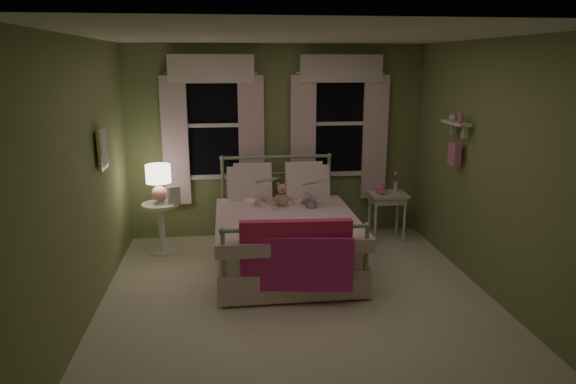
{
  "coord_description": "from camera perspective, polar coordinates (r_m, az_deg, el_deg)",
  "views": [
    {
      "loc": [
        -0.68,
        -4.8,
        2.37
      ],
      "look_at": [
        -0.04,
        0.54,
        1.0
      ],
      "focal_mm": 32.0,
      "sensor_mm": 36.0,
      "label": 1
    }
  ],
  "objects": [
    {
      "name": "book_nightstand",
      "position": [
        6.52,
        -13.24,
        -1.32
      ],
      "size": [
        0.19,
        0.24,
        0.02
      ],
      "primitive_type": "imported",
      "rotation": [
        0.0,
        0.0,
        0.12
      ],
      "color": "beige",
      "rests_on": "nightstand_left"
    },
    {
      "name": "bud_vase",
      "position": [
        7.1,
        11.88,
        1.13
      ],
      "size": [
        0.06,
        0.06,
        0.28
      ],
      "color": "white",
      "rests_on": "nightstand_right"
    },
    {
      "name": "window_right",
      "position": [
        7.04,
        5.76,
        8.14
      ],
      "size": [
        1.34,
        0.13,
        1.96
      ],
      "color": "black",
      "rests_on": "room_shell"
    },
    {
      "name": "room_shell",
      "position": [
        4.97,
        1.15,
        1.85
      ],
      "size": [
        4.2,
        4.2,
        4.2
      ],
      "color": "#F0E3CF",
      "rests_on": "ground"
    },
    {
      "name": "nightstand_left",
      "position": [
        6.67,
        -13.91,
        -3.14
      ],
      "size": [
        0.46,
        0.46,
        0.65
      ],
      "color": "white",
      "rests_on": "ground"
    },
    {
      "name": "child_right",
      "position": [
        6.35,
        1.67,
        0.94
      ],
      "size": [
        0.36,
        0.3,
        0.67
      ],
      "primitive_type": "imported",
      "rotation": [
        0.0,
        0.0,
        3.31
      ],
      "color": "#F7D1DD",
      "rests_on": "bed"
    },
    {
      "name": "bed",
      "position": [
        6.06,
        -0.4,
        -4.83
      ],
      "size": [
        1.58,
        2.04,
        1.18
      ],
      "color": "white",
      "rests_on": "ground"
    },
    {
      "name": "book_right",
      "position": [
        6.11,
        2.02,
        0.55
      ],
      "size": [
        0.22,
        0.16,
        0.26
      ],
      "primitive_type": "imported",
      "rotation": [
        1.22,
        0.0,
        0.3
      ],
      "color": "beige",
      "rests_on": "child_right"
    },
    {
      "name": "framed_picture",
      "position": [
        5.62,
        -19.89,
        4.53
      ],
      "size": [
        0.03,
        0.32,
        0.42
      ],
      "color": "beige",
      "rests_on": "room_shell"
    },
    {
      "name": "book_left",
      "position": [
        6.04,
        -3.23,
        0.79
      ],
      "size": [
        0.23,
        0.17,
        0.26
      ],
      "primitive_type": "imported",
      "rotation": [
        1.22,
        0.0,
        0.32
      ],
      "color": "beige",
      "rests_on": "child_left"
    },
    {
      "name": "table_lamp",
      "position": [
        6.54,
        -14.19,
        1.35
      ],
      "size": [
        0.31,
        0.31,
        0.47
      ],
      "color": "#DE8783",
      "rests_on": "nightstand_left"
    },
    {
      "name": "nightstand_right",
      "position": [
        7.07,
        10.99,
        -0.88
      ],
      "size": [
        0.5,
        0.4,
        0.64
      ],
      "color": "white",
      "rests_on": "ground"
    },
    {
      "name": "teddy_bear",
      "position": [
        6.19,
        -0.68,
        -0.47
      ],
      "size": [
        0.22,
        0.17,
        0.3
      ],
      "color": "tan",
      "rests_on": "bed"
    },
    {
      "name": "child_left",
      "position": [
        6.28,
        -3.39,
        1.49
      ],
      "size": [
        0.35,
        0.3,
        0.82
      ],
      "primitive_type": "imported",
      "rotation": [
        0.0,
        0.0,
        3.55
      ],
      "color": "#F7D1DD",
      "rests_on": "bed"
    },
    {
      "name": "pink_throw",
      "position": [
        5.02,
        0.94,
        -6.22
      ],
      "size": [
        1.1,
        0.24,
        0.71
      ],
      "color": "#DC2B64",
      "rests_on": "bed"
    },
    {
      "name": "pink_toy",
      "position": [
        7.0,
        10.28,
        0.33
      ],
      "size": [
        0.14,
        0.18,
        0.14
      ],
      "color": "pink",
      "rests_on": "nightstand_right"
    },
    {
      "name": "window_left",
      "position": [
        6.88,
        -8.34,
        7.91
      ],
      "size": [
        1.34,
        0.13,
        1.96
      ],
      "color": "black",
      "rests_on": "room_shell"
    },
    {
      "name": "wall_shelf",
      "position": [
        6.14,
        18.12,
        5.66
      ],
      "size": [
        0.15,
        0.5,
        0.6
      ],
      "color": "white",
      "rests_on": "room_shell"
    }
  ]
}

